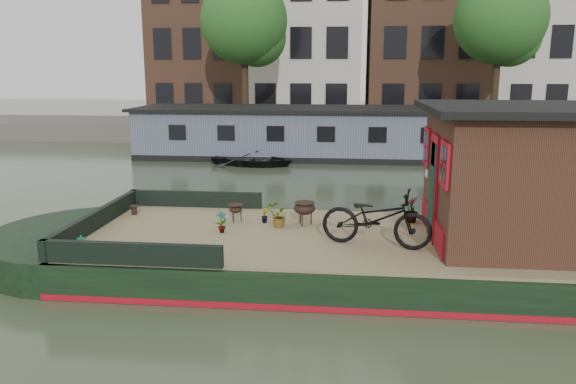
# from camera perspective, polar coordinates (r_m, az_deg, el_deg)

# --- Properties ---
(ground) EXTENTS (120.00, 120.00, 0.00)m
(ground) POSITION_cam_1_polar(r_m,az_deg,el_deg) (10.72, 11.85, -7.90)
(ground) COLOR #333B26
(ground) RESTS_ON ground
(houseboat_hull) EXTENTS (14.01, 4.02, 0.60)m
(houseboat_hull) POSITION_cam_1_polar(r_m,az_deg,el_deg) (10.58, 4.68, -6.38)
(houseboat_hull) COLOR black
(houseboat_hull) RESTS_ON ground
(houseboat_deck) EXTENTS (11.80, 3.80, 0.05)m
(houseboat_deck) POSITION_cam_1_polar(r_m,az_deg,el_deg) (10.53, 12.00, -4.70)
(houseboat_deck) COLOR #867A53
(houseboat_deck) RESTS_ON houseboat_hull
(bow_bulwark) EXTENTS (3.00, 4.00, 0.35)m
(bow_bulwark) POSITION_cam_1_polar(r_m,az_deg,el_deg) (11.14, -14.87, -2.83)
(bow_bulwark) COLOR black
(bow_bulwark) RESTS_ON houseboat_deck
(cabin) EXTENTS (4.00, 3.50, 2.42)m
(cabin) POSITION_cam_1_polar(r_m,az_deg,el_deg) (10.70, 24.04, 1.66)
(cabin) COLOR black
(cabin) RESTS_ON houseboat_deck
(bicycle) EXTENTS (2.01, 1.09, 1.01)m
(bicycle) POSITION_cam_1_polar(r_m,az_deg,el_deg) (9.82, 8.95, -2.62)
(bicycle) COLOR black
(bicycle) RESTS_ON houseboat_deck
(potted_plant_a) EXTENTS (0.26, 0.26, 0.42)m
(potted_plant_a) POSITION_cam_1_polar(r_m,az_deg,el_deg) (10.63, -6.78, -3.03)
(potted_plant_a) COLOR #9D5F2D
(potted_plant_a) RESTS_ON houseboat_deck
(potted_plant_b) EXTENTS (0.17, 0.19, 0.29)m
(potted_plant_b) POSITION_cam_1_polar(r_m,az_deg,el_deg) (11.28, -2.41, -2.40)
(potted_plant_b) COLOR maroon
(potted_plant_b) RESTS_ON houseboat_deck
(potted_plant_c) EXTENTS (0.52, 0.50, 0.45)m
(potted_plant_c) POSITION_cam_1_polar(r_m,az_deg,el_deg) (10.94, -0.99, -2.44)
(potted_plant_c) COLOR brown
(potted_plant_c) RESTS_ON houseboat_deck
(potted_plant_d) EXTENTS (0.35, 0.35, 0.51)m
(potted_plant_d) POSITION_cam_1_polar(r_m,az_deg,el_deg) (11.54, 12.40, -1.78)
(potted_plant_d) COLOR brown
(potted_plant_d) RESTS_ON houseboat_deck
(potted_plant_e) EXTENTS (0.18, 0.19, 0.30)m
(potted_plant_e) POSITION_cam_1_polar(r_m,az_deg,el_deg) (10.05, -20.18, -4.99)
(potted_plant_e) COLOR brown
(potted_plant_e) RESTS_ON houseboat_deck
(brazier_front) EXTENTS (0.49, 0.49, 0.46)m
(brazier_front) POSITION_cam_1_polar(r_m,az_deg,el_deg) (11.10, 1.69, -2.19)
(brazier_front) COLOR black
(brazier_front) RESTS_ON houseboat_deck
(brazier_rear) EXTENTS (0.37, 0.37, 0.36)m
(brazier_rear) POSITION_cam_1_polar(r_m,az_deg,el_deg) (11.36, -5.33, -2.15)
(brazier_rear) COLOR black
(brazier_rear) RESTS_ON houseboat_deck
(bollard_port) EXTENTS (0.17, 0.17, 0.20)m
(bollard_port) POSITION_cam_1_polar(r_m,az_deg,el_deg) (12.33, -15.36, -1.78)
(bollard_port) COLOR black
(bollard_port) RESTS_ON houseboat_deck
(bollard_stbd) EXTENTS (0.19, 0.19, 0.22)m
(bollard_stbd) POSITION_cam_1_polar(r_m,az_deg,el_deg) (9.30, -12.88, -6.16)
(bollard_stbd) COLOR black
(bollard_stbd) RESTS_ON houseboat_deck
(dinghy) EXTENTS (3.74, 3.04, 0.68)m
(dinghy) POSITION_cam_1_polar(r_m,az_deg,el_deg) (22.09, -3.57, 3.63)
(dinghy) COLOR black
(dinghy) RESTS_ON ground
(far_houseboat) EXTENTS (20.40, 4.40, 2.11)m
(far_houseboat) POSITION_cam_1_polar(r_m,az_deg,el_deg) (24.20, 8.84, 5.76)
(far_houseboat) COLOR slate
(far_houseboat) RESTS_ON ground
(quay) EXTENTS (60.00, 6.00, 0.90)m
(quay) POSITION_cam_1_polar(r_m,az_deg,el_deg) (30.71, 8.30, 6.16)
(quay) COLOR #47443F
(quay) RESTS_ON ground
(townhouse_row) EXTENTS (27.25, 8.00, 16.50)m
(townhouse_row) POSITION_cam_1_polar(r_m,az_deg,el_deg) (37.78, 8.54, 18.59)
(townhouse_row) COLOR brown
(townhouse_row) RESTS_ON ground
(tree_left) EXTENTS (4.40, 4.40, 7.40)m
(tree_left) POSITION_cam_1_polar(r_m,az_deg,el_deg) (29.65, -4.17, 16.58)
(tree_left) COLOR #332316
(tree_left) RESTS_ON quay
(tree_right) EXTENTS (4.40, 4.40, 7.40)m
(tree_right) POSITION_cam_1_polar(r_m,az_deg,el_deg) (30.07, 20.98, 15.77)
(tree_right) COLOR #332316
(tree_right) RESTS_ON quay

